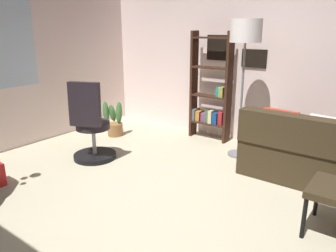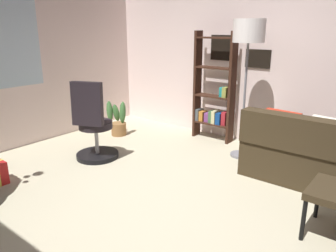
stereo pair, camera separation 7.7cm
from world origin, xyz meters
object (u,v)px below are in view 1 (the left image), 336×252
office_chair (91,130)px  footstool (334,193)px  bookshelf (211,94)px  potted_plant (114,122)px  floor_lamp (245,40)px

office_chair → footstool: bearing=-87.6°
footstool → office_chair: office_chair is taller
footstool → bookshelf: size_ratio=0.30×
bookshelf → potted_plant: 1.62m
footstool → bookshelf: 2.61m
office_chair → bookshelf: (1.68, -0.80, 0.30)m
floor_lamp → potted_plant: size_ratio=3.21×
floor_lamp → bookshelf: bearing=60.0°
footstool → office_chair: size_ratio=0.46×
footstool → office_chair: (-0.12, 2.86, 0.04)m
potted_plant → office_chair: bearing=-149.7°
bookshelf → potted_plant: (-0.76, 1.34, -0.49)m
bookshelf → footstool: bearing=-127.2°
office_chair → potted_plant: (0.92, 0.54, -0.19)m
footstool → bookshelf: bearing=52.8°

